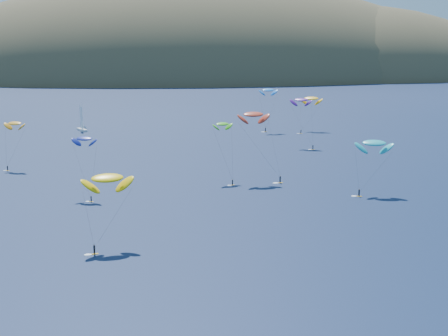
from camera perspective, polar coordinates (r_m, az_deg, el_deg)
The scene contains 11 objects.
island at distance 643.85m, azimuth -1.04°, elevation 7.58°, with size 730.00×300.00×210.00m.
sailboat at distance 285.58m, azimuth -12.86°, elevation 3.53°, with size 10.36×9.78×12.38m.
kitesurfer_1 at distance 211.72m, azimuth -18.60°, elevation 3.89°, with size 7.90×8.05×16.56m.
kitesurfer_2 at distance 130.10m, azimuth -10.62°, elevation -0.92°, with size 10.82×10.07×16.87m.
kitesurfer_3 at distance 185.06m, azimuth -0.14°, elevation 4.02°, with size 6.54×11.27×18.28m.
kitesurfer_4 at distance 277.36m, azimuth 4.06°, elevation 7.12°, with size 8.50×6.08×20.42m.
kitesurfer_5 at distance 174.84m, azimuth 13.56°, elevation 2.24°, with size 11.36×8.41×16.46m.
kitesurfer_6 at distance 242.15m, azimuth 7.06°, elevation 6.20°, with size 8.94×13.25×20.03m.
kitesurfer_9 at distance 184.87m, azimuth 2.71°, elevation 4.91°, with size 12.66×9.57×22.08m.
kitesurfer_10 at distance 170.30m, azimuth -12.64°, elevation 2.63°, with size 7.42×10.28×17.43m.
kitesurfer_11 at distance 282.53m, azimuth 7.99°, elevation 6.32°, with size 13.00×14.82×16.85m.
Camera 1 is at (-27.27, -75.72, 43.55)m, focal length 50.00 mm.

